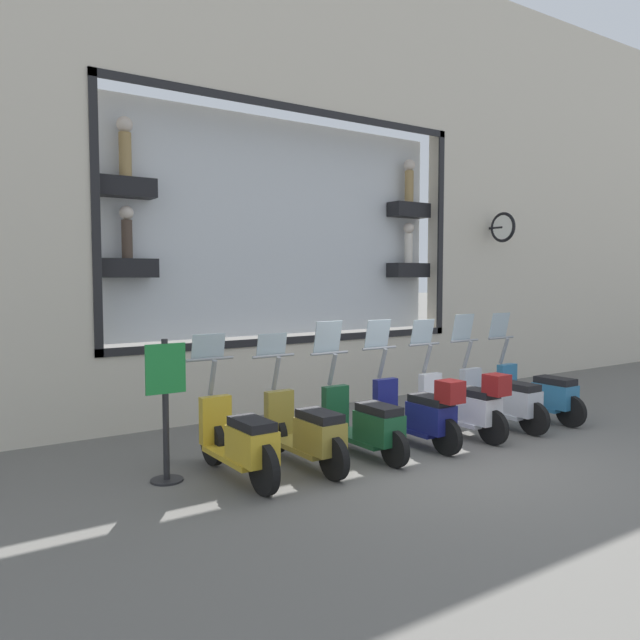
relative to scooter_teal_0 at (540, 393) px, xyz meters
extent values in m
plane|color=#66635E|center=(-0.62, 2.74, -0.43)|extent=(120.00, 120.00, 0.00)
cube|color=beige|center=(2.98, -7.94, 3.58)|extent=(0.40, 14.65, 8.01)
cube|color=beige|center=(2.98, 2.74, 0.14)|extent=(0.40, 6.70, 1.14)
cube|color=beige|center=(2.98, 2.74, 6.12)|extent=(0.40, 6.70, 2.92)
cube|color=black|center=(2.77, 2.74, 4.60)|extent=(0.04, 6.70, 0.12)
cube|color=black|center=(2.77, 2.74, 0.77)|extent=(0.04, 6.70, 0.12)
cube|color=black|center=(2.77, -0.56, 2.69)|extent=(0.04, 0.12, 3.95)
cube|color=black|center=(2.77, 6.03, 2.69)|extent=(0.04, 0.12, 3.95)
cube|color=silver|center=(3.33, 2.74, 2.69)|extent=(0.04, 6.46, 3.71)
cube|color=black|center=(3.11, -0.03, 3.14)|extent=(0.36, 0.83, 0.28)
cylinder|color=#9E7F4C|center=(3.11, -0.03, 3.59)|extent=(0.17, 0.17, 0.62)
sphere|color=beige|center=(3.11, -0.03, 4.01)|extent=(0.22, 0.22, 0.22)
cube|color=black|center=(3.11, 5.50, 3.14)|extent=(0.36, 0.83, 0.28)
cylinder|color=#9E7F4C|center=(3.11, 5.50, 3.60)|extent=(0.18, 0.18, 0.65)
sphere|color=beige|center=(3.11, 5.50, 4.04)|extent=(0.23, 0.23, 0.23)
cube|color=black|center=(3.11, -0.03, 1.96)|extent=(0.36, 0.83, 0.28)
cylinder|color=silver|center=(3.11, -0.03, 2.39)|extent=(0.16, 0.16, 0.58)
sphere|color=beige|center=(3.11, -0.03, 2.79)|extent=(0.21, 0.21, 0.21)
cube|color=black|center=(3.11, 5.50, 1.96)|extent=(0.36, 0.83, 0.28)
cylinder|color=#47382D|center=(3.11, 5.50, 2.39)|extent=(0.16, 0.16, 0.57)
sphere|color=beige|center=(3.11, 5.50, 2.77)|extent=(0.20, 0.20, 0.20)
cylinder|color=black|center=(2.61, -1.99, 2.85)|extent=(0.35, 0.05, 0.05)
torus|color=black|center=(2.43, -1.99, 2.85)|extent=(0.62, 0.07, 0.62)
cylinder|color=white|center=(2.43, -1.99, 2.85)|extent=(0.51, 0.03, 0.51)
cylinder|color=black|center=(0.76, 0.00, -0.19)|extent=(0.48, 0.09, 0.48)
cylinder|color=black|center=(-0.56, 0.00, -0.19)|extent=(0.48, 0.09, 0.48)
cube|color=teal|center=(0.10, 0.00, -0.20)|extent=(1.02, 0.38, 0.06)
cube|color=teal|center=(-0.28, 0.00, 0.01)|extent=(0.61, 0.35, 0.36)
cube|color=black|center=(-0.28, 0.00, 0.24)|extent=(0.58, 0.31, 0.10)
cube|color=teal|center=(0.64, 0.00, 0.11)|extent=(0.12, 0.37, 0.56)
cylinder|color=gray|center=(0.71, 0.00, 0.60)|extent=(0.20, 0.06, 0.45)
cylinder|color=gray|center=(0.78, 0.00, 0.82)|extent=(0.04, 0.61, 0.04)
cube|color=silver|center=(0.82, 0.00, 1.03)|extent=(0.10, 0.42, 0.41)
cylinder|color=black|center=(0.75, 0.88, -0.19)|extent=(0.48, 0.09, 0.48)
cylinder|color=black|center=(-0.56, 0.88, -0.19)|extent=(0.48, 0.09, 0.48)
cube|color=#B7BCC6|center=(0.10, 0.88, -0.20)|extent=(1.02, 0.39, 0.06)
cube|color=#B7BCC6|center=(-0.28, 0.88, 0.01)|extent=(0.61, 0.35, 0.36)
cube|color=black|center=(-0.28, 0.88, 0.24)|extent=(0.58, 0.31, 0.10)
cube|color=#B7BCC6|center=(0.64, 0.88, 0.11)|extent=(0.12, 0.37, 0.56)
cylinder|color=gray|center=(0.71, 0.88, 0.61)|extent=(0.20, 0.06, 0.45)
cylinder|color=gray|center=(0.78, 0.88, 0.82)|extent=(0.04, 0.60, 0.04)
cube|color=silver|center=(0.82, 0.88, 1.03)|extent=(0.10, 0.42, 0.42)
cylinder|color=black|center=(0.76, 1.75, -0.19)|extent=(0.47, 0.09, 0.47)
cylinder|color=black|center=(-0.56, 1.75, -0.19)|extent=(0.47, 0.09, 0.47)
cube|color=silver|center=(0.10, 1.75, -0.20)|extent=(1.02, 0.38, 0.06)
cube|color=silver|center=(-0.28, 1.75, 0.01)|extent=(0.61, 0.35, 0.36)
cube|color=black|center=(-0.28, 1.75, 0.24)|extent=(0.58, 0.31, 0.10)
cube|color=silver|center=(0.64, 1.75, 0.11)|extent=(0.12, 0.37, 0.56)
cylinder|color=gray|center=(0.71, 1.75, 0.60)|extent=(0.20, 0.06, 0.45)
cylinder|color=gray|center=(0.78, 1.75, 0.82)|extent=(0.04, 0.60, 0.04)
cube|color=silver|center=(0.82, 1.75, 1.01)|extent=(0.09, 0.42, 0.37)
cube|color=maroon|center=(-0.61, 1.75, 0.40)|extent=(0.28, 0.28, 0.28)
cylinder|color=black|center=(0.76, 2.63, -0.19)|extent=(0.47, 0.09, 0.47)
cylinder|color=black|center=(-0.56, 2.63, -0.19)|extent=(0.47, 0.09, 0.47)
cube|color=navy|center=(0.10, 2.63, -0.20)|extent=(1.02, 0.39, 0.06)
cube|color=navy|center=(-0.28, 2.63, 0.01)|extent=(0.61, 0.35, 0.36)
cube|color=black|center=(-0.28, 2.63, 0.24)|extent=(0.58, 0.31, 0.10)
cube|color=navy|center=(0.64, 2.63, 0.11)|extent=(0.12, 0.37, 0.56)
cylinder|color=gray|center=(0.71, 2.63, 0.60)|extent=(0.20, 0.06, 0.45)
cylinder|color=gray|center=(0.78, 2.63, 0.82)|extent=(0.04, 0.61, 0.04)
cube|color=silver|center=(0.82, 2.63, 1.02)|extent=(0.10, 0.42, 0.40)
cube|color=maroon|center=(-0.61, 2.63, 0.40)|extent=(0.28, 0.28, 0.28)
cylinder|color=black|center=(0.77, 3.50, -0.21)|extent=(0.44, 0.09, 0.44)
cylinder|color=black|center=(-0.58, 3.50, -0.21)|extent=(0.44, 0.09, 0.44)
cube|color=#19512D|center=(0.10, 3.50, -0.22)|extent=(1.02, 0.39, 0.06)
cube|color=#19512D|center=(-0.28, 3.50, -0.01)|extent=(0.61, 0.35, 0.36)
cube|color=black|center=(-0.28, 3.50, 0.22)|extent=(0.58, 0.31, 0.10)
cube|color=#19512D|center=(0.64, 3.50, 0.09)|extent=(0.12, 0.37, 0.56)
cylinder|color=gray|center=(0.71, 3.50, 0.59)|extent=(0.20, 0.06, 0.45)
cylinder|color=gray|center=(0.78, 3.50, 0.80)|extent=(0.04, 0.60, 0.04)
cube|color=silver|center=(0.82, 3.50, 1.02)|extent=(0.11, 0.42, 0.43)
cylinder|color=black|center=(0.75, 4.38, -0.18)|extent=(0.49, 0.09, 0.49)
cylinder|color=black|center=(-0.56, 4.38, -0.18)|extent=(0.49, 0.09, 0.49)
cube|color=olive|center=(0.10, 4.38, -0.19)|extent=(1.02, 0.38, 0.06)
cube|color=olive|center=(-0.28, 4.38, 0.02)|extent=(0.61, 0.35, 0.36)
cube|color=black|center=(-0.28, 4.38, 0.25)|extent=(0.58, 0.31, 0.10)
cube|color=olive|center=(0.64, 4.38, 0.12)|extent=(0.12, 0.37, 0.56)
cylinder|color=gray|center=(0.71, 4.38, 0.61)|extent=(0.20, 0.06, 0.45)
cylinder|color=gray|center=(0.78, 4.38, 0.83)|extent=(0.04, 0.60, 0.04)
cube|color=silver|center=(0.82, 4.38, 0.97)|extent=(0.08, 0.42, 0.29)
cylinder|color=black|center=(0.73, 5.25, -0.15)|extent=(0.55, 0.09, 0.55)
cylinder|color=black|center=(-0.53, 5.25, -0.15)|extent=(0.55, 0.09, 0.55)
cube|color=gold|center=(0.10, 5.25, -0.17)|extent=(1.02, 0.38, 0.06)
cube|color=gold|center=(-0.28, 5.25, 0.04)|extent=(0.61, 0.35, 0.36)
cube|color=black|center=(-0.28, 5.25, 0.27)|extent=(0.58, 0.31, 0.10)
cube|color=gold|center=(0.64, 5.25, 0.14)|extent=(0.12, 0.37, 0.56)
cylinder|color=gray|center=(0.71, 5.25, 0.64)|extent=(0.20, 0.06, 0.45)
cylinder|color=gray|center=(0.78, 5.25, 0.85)|extent=(0.04, 0.61, 0.04)
cube|color=silver|center=(0.82, 5.25, 1.00)|extent=(0.08, 0.42, 0.30)
cylinder|color=#232326|center=(0.46, 5.93, -0.41)|extent=(0.36, 0.36, 0.02)
cylinder|color=#232326|center=(0.46, 5.93, 0.37)|extent=(0.07, 0.07, 1.59)
cube|color=#1E8438|center=(0.44, 5.93, 0.83)|extent=(0.03, 0.45, 0.55)
camera|label=1|loc=(-6.10, 8.32, 1.84)|focal=35.00mm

